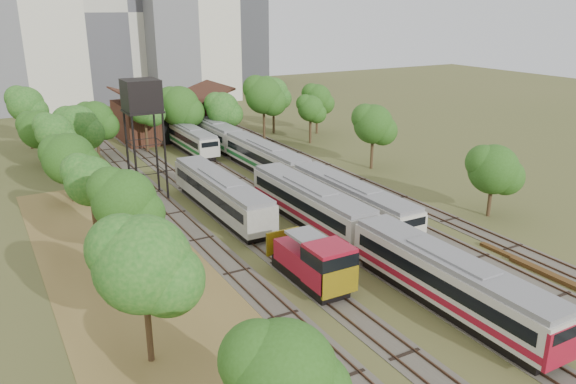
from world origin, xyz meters
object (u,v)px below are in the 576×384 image
railcar_green_set (266,159)px  water_tower (142,99)px  railcar_red_set (368,237)px  shunter_locomotive (316,263)px

railcar_green_set → water_tower: 17.08m
railcar_red_set → railcar_green_set: bearing=81.0°
railcar_red_set → railcar_green_set: 25.60m
railcar_green_set → shunter_locomotive: 28.85m
railcar_red_set → water_tower: bearing=114.4°
railcar_green_set → water_tower: (-14.71, -1.71, 8.51)m
railcar_green_set → shunter_locomotive: bearing=-110.3°
railcar_red_set → shunter_locomotive: shunter_locomotive is taller
railcar_red_set → water_tower: size_ratio=2.80×
railcar_red_set → railcar_green_set: railcar_red_set is taller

